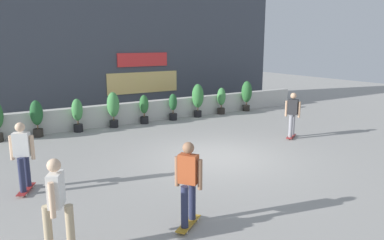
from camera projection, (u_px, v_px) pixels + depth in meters
The scene contains 15 objects.
ground_plane at pixel (217, 157), 11.35m from camera, with size 48.00×48.00×0.00m, color #9E9B96.
planter_wall at pixel (139, 112), 16.26m from camera, with size 18.00×0.40×0.90m, color beige.
building_backdrop at pixel (107, 47), 19.01m from camera, with size 20.00×2.08×6.50m.
potted_plant_1 at pixel (37, 116), 13.60m from camera, with size 0.46×0.46×1.39m.
potted_plant_2 at pixel (77, 113), 14.38m from camera, with size 0.43×0.43×1.33m.
potted_plant_3 at pixel (113, 107), 15.11m from camera, with size 0.51×0.51×1.49m.
potted_plant_4 at pixel (144, 108), 15.85m from camera, with size 0.40×0.40×1.26m.
potted_plant_5 at pixel (173, 106), 16.60m from camera, with size 0.37×0.37×1.21m.
potted_plant_6 at pixel (198, 98), 17.22m from camera, with size 0.55×0.55×1.57m.
potted_plant_7 at pixel (221, 99), 17.97m from camera, with size 0.42×0.42×1.31m.
potted_plant_8 at pixel (247, 94), 18.75m from camera, with size 0.54×0.54×1.55m.
skater_by_wall_right at pixel (188, 181), 6.87m from camera, with size 0.77×0.63×1.70m.
skater_by_wall_left at pixel (292, 113), 13.39m from camera, with size 0.79×0.58×1.70m.
skater_foreground at pixel (57, 203), 5.92m from camera, with size 0.80×0.54×1.70m.
skater_mid_plaza at pixel (23, 154), 8.51m from camera, with size 0.53×0.81×1.70m.
Camera 1 is at (-6.35, -8.85, 3.50)m, focal length 34.12 mm.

